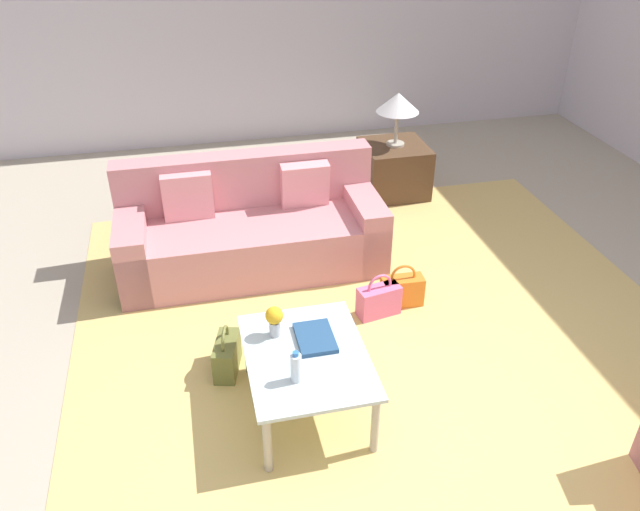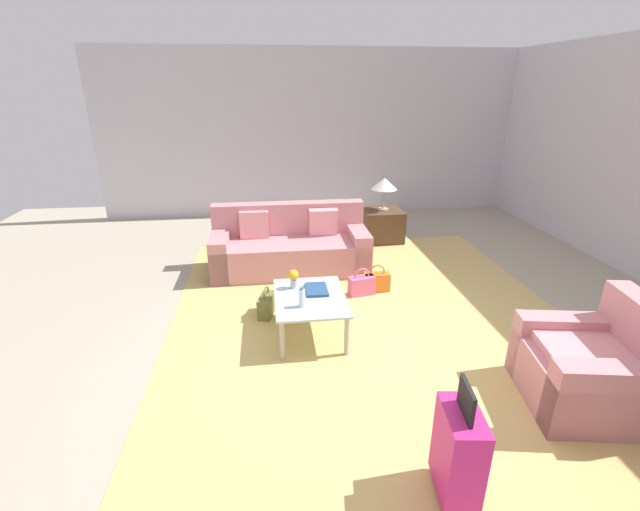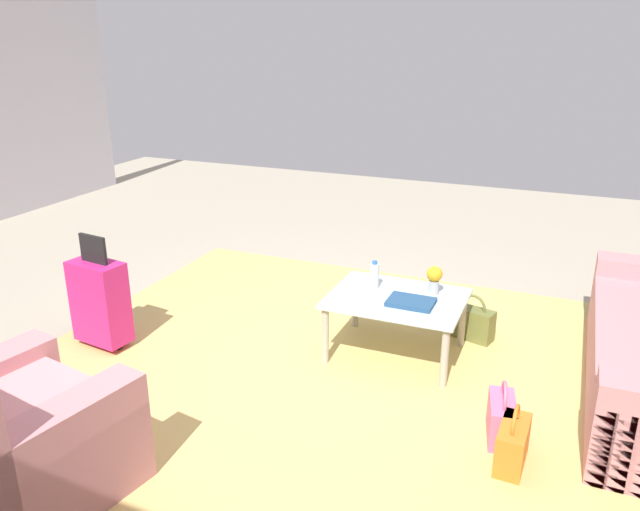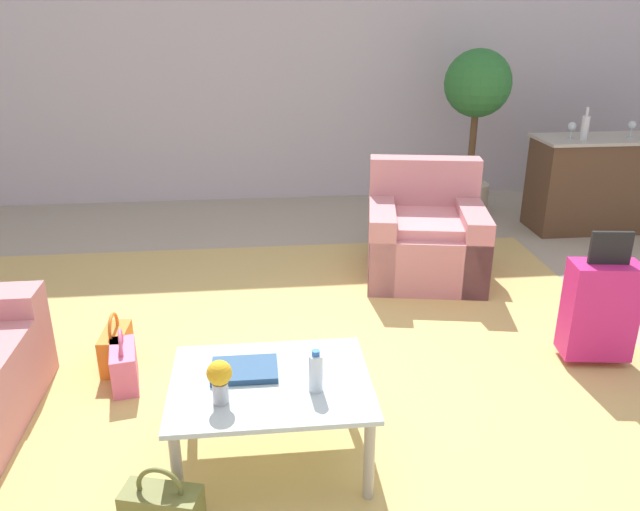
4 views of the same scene
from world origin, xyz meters
The scene contains 11 objects.
ground_plane centered at (0.00, 0.00, 0.00)m, with size 12.00×12.00×0.00m, color #A89E89.
area_rug centered at (-0.60, 0.20, 0.00)m, with size 5.20×4.40×0.01m, color tan.
armchair centered at (0.91, 1.67, 0.30)m, with size 1.05×1.05×0.90m.
coffee_table centered at (-0.40, -0.50, 0.38)m, with size 0.92×0.72×0.44m.
water_bottle centered at (-0.20, -0.60, 0.54)m, with size 0.06×0.06×0.20m.
coffee_table_book centered at (-0.52, -0.42, 0.46)m, with size 0.31×0.22×0.03m, color navy.
flower_vase centered at (-0.62, -0.65, 0.56)m, with size 0.11×0.11×0.21m.
suitcase_magenta centered at (1.60, 0.20, 0.36)m, with size 0.43×0.27×0.85m.
handbag_pink centered at (-1.23, 0.23, 0.13)m, with size 0.20×0.34×0.36m.
handbag_olive centered at (-0.86, -0.95, 0.13)m, with size 0.35×0.22×0.36m.
handbag_orange centered at (-1.31, 0.44, 0.13)m, with size 0.15×0.33×0.36m.
Camera 3 is at (-1.44, 3.37, 2.17)m, focal length 35.00 mm.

